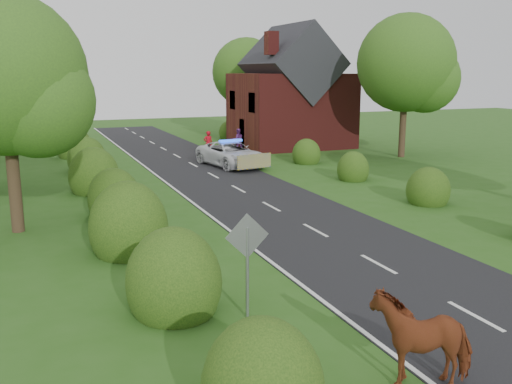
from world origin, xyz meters
name	(u,v)px	position (x,y,z in m)	size (l,w,h in m)	color
ground	(475,317)	(0.00, 0.00, 0.00)	(120.00, 120.00, 0.00)	#295617
road	(246,193)	(0.00, 15.00, 0.01)	(6.00, 70.00, 0.02)	black
road_markings	(229,205)	(-1.60, 12.93, 0.03)	(4.96, 70.00, 0.01)	white
hedgerow_left	(117,205)	(-6.51, 11.69, 0.75)	(2.75, 50.41, 3.00)	#1A3E11
hedgerow_right	(411,186)	(6.60, 11.21, 0.55)	(2.10, 45.78, 2.10)	#1A3E11
tree_left_a	(13,81)	(-9.75, 11.86, 5.34)	(5.74, 5.60, 8.38)	#332316
tree_left_d	(9,72)	(-10.23, 39.85, 5.64)	(6.15, 6.00, 8.89)	#332316
tree_right_b	(411,67)	(14.29, 21.84, 5.94)	(6.56, 6.40, 9.40)	#332316
tree_right_c	(250,75)	(9.27, 37.85, 5.34)	(6.15, 6.00, 8.58)	#332316
road_sign	(247,250)	(-5.00, 2.00, 1.65)	(1.06, 0.08, 2.53)	gray
house	(291,96)	(9.49, 30.00, 3.79)	(8.00, 7.40, 9.17)	maroon
cow	(421,342)	(-2.99, -1.75, 0.74)	(1.10, 2.07, 1.47)	brown
police_van	(231,154)	(2.00, 22.65, 0.74)	(3.33, 5.72, 1.64)	silver
pedestrian_red	(208,143)	(2.06, 27.40, 0.85)	(0.62, 0.41, 1.69)	#AD0A19
pedestrian_purple	(238,140)	(4.80, 28.94, 0.80)	(0.78, 0.61, 1.61)	#642B7B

